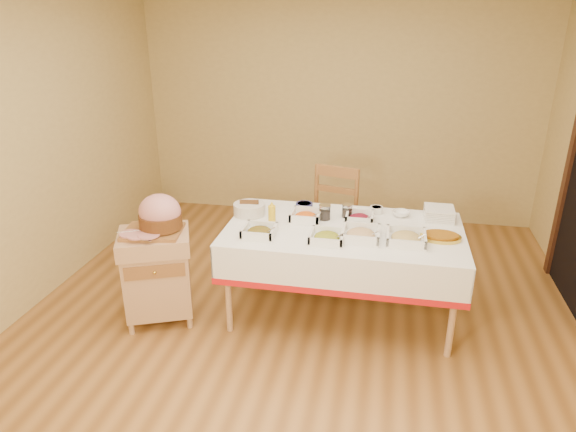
% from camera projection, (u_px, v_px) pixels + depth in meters
% --- Properties ---
extents(room_shell, '(5.00, 5.00, 5.00)m').
position_uv_depth(room_shell, '(300.00, 170.00, 3.54)').
color(room_shell, '#98632F').
rests_on(room_shell, ground).
extents(dining_table, '(1.82, 1.02, 0.76)m').
position_uv_depth(dining_table, '(343.00, 247.00, 4.02)').
color(dining_table, tan).
rests_on(dining_table, ground).
extents(butcher_cart, '(0.66, 0.61, 0.75)m').
position_uv_depth(butcher_cart, '(157.00, 271.00, 4.01)').
color(butcher_cart, tan).
rests_on(butcher_cart, ground).
extents(dining_chair, '(0.55, 0.53, 1.01)m').
position_uv_depth(dining_chair, '(330.00, 223.00, 4.68)').
color(dining_chair, '#925E2F').
rests_on(dining_chair, ground).
extents(ham_on_board, '(0.46, 0.43, 0.30)m').
position_uv_depth(ham_on_board, '(159.00, 216.00, 3.87)').
color(ham_on_board, '#925E2F').
rests_on(ham_on_board, butcher_cart).
extents(serving_dish_a, '(0.24, 0.24, 0.11)m').
position_uv_depth(serving_dish_a, '(259.00, 231.00, 3.83)').
color(serving_dish_a, white).
rests_on(serving_dish_a, dining_table).
extents(serving_dish_b, '(0.25, 0.25, 0.10)m').
position_uv_depth(serving_dish_b, '(327.00, 237.00, 3.74)').
color(serving_dish_b, white).
rests_on(serving_dish_b, dining_table).
extents(serving_dish_c, '(0.28, 0.28, 0.11)m').
position_uv_depth(serving_dish_c, '(361.00, 234.00, 3.77)').
color(serving_dish_c, white).
rests_on(serving_dish_c, dining_table).
extents(serving_dish_d, '(0.28, 0.28, 0.11)m').
position_uv_depth(serving_dish_d, '(406.00, 238.00, 3.72)').
color(serving_dish_d, white).
rests_on(serving_dish_d, dining_table).
extents(serving_dish_e, '(0.25, 0.23, 0.11)m').
position_uv_depth(serving_dish_e, '(306.00, 216.00, 4.10)').
color(serving_dish_e, white).
rests_on(serving_dish_e, dining_table).
extents(serving_dish_f, '(0.23, 0.22, 0.10)m').
position_uv_depth(serving_dish_f, '(360.00, 218.00, 4.08)').
color(serving_dish_f, white).
rests_on(serving_dish_f, dining_table).
extents(small_bowl_left, '(0.12, 0.12, 0.05)m').
position_uv_depth(small_bowl_left, '(257.00, 204.00, 4.37)').
color(small_bowl_left, white).
rests_on(small_bowl_left, dining_table).
extents(small_bowl_mid, '(0.14, 0.14, 0.06)m').
position_uv_depth(small_bowl_mid, '(304.00, 206.00, 4.31)').
color(small_bowl_mid, '#1B1E51').
rests_on(small_bowl_mid, dining_table).
extents(small_bowl_right, '(0.11, 0.11, 0.05)m').
position_uv_depth(small_bowl_right, '(376.00, 209.00, 4.25)').
color(small_bowl_right, white).
rests_on(small_bowl_right, dining_table).
extents(bowl_white_imported, '(0.16, 0.16, 0.03)m').
position_uv_depth(bowl_white_imported, '(353.00, 211.00, 4.25)').
color(bowl_white_imported, white).
rests_on(bowl_white_imported, dining_table).
extents(bowl_small_imported, '(0.15, 0.15, 0.04)m').
position_uv_depth(bowl_small_imported, '(401.00, 214.00, 4.19)').
color(bowl_small_imported, white).
rests_on(bowl_small_imported, dining_table).
extents(preserve_jar_left, '(0.10, 0.10, 0.12)m').
position_uv_depth(preserve_jar_left, '(325.00, 213.00, 4.11)').
color(preserve_jar_left, silver).
rests_on(preserve_jar_left, dining_table).
extents(preserve_jar_right, '(0.09, 0.09, 0.11)m').
position_uv_depth(preserve_jar_right, '(347.00, 211.00, 4.16)').
color(preserve_jar_right, silver).
rests_on(preserve_jar_right, dining_table).
extents(mustard_bottle, '(0.06, 0.06, 0.18)m').
position_uv_depth(mustard_bottle, '(272.00, 214.00, 4.03)').
color(mustard_bottle, gold).
rests_on(mustard_bottle, dining_table).
extents(bread_basket, '(0.26, 0.26, 0.11)m').
position_uv_depth(bread_basket, '(249.00, 209.00, 4.21)').
color(bread_basket, beige).
rests_on(bread_basket, dining_table).
extents(plate_stack, '(0.23, 0.23, 0.10)m').
position_uv_depth(plate_stack, '(439.00, 214.00, 4.12)').
color(plate_stack, white).
rests_on(plate_stack, dining_table).
extents(brass_platter, '(0.30, 0.22, 0.04)m').
position_uv_depth(brass_platter, '(441.00, 237.00, 3.78)').
color(brass_platter, gold).
rests_on(brass_platter, dining_table).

